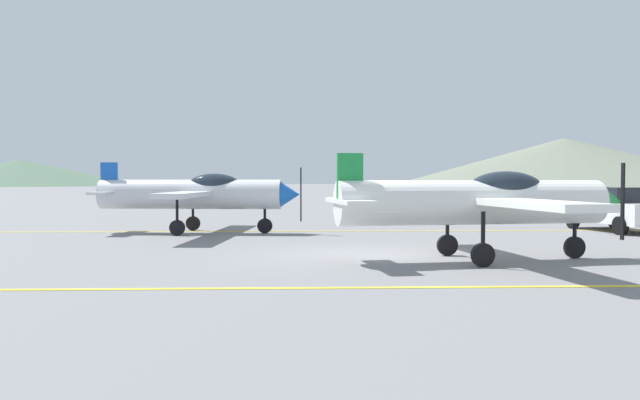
% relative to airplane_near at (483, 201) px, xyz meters
% --- Properties ---
extents(ground_plane, '(400.00, 400.00, 0.00)m').
position_rel_airplane_near_xyz_m(ground_plane, '(-2.94, 0.90, -1.42)').
color(ground_plane, slate).
extents(apron_line_near, '(80.00, 0.16, 0.01)m').
position_rel_airplane_near_xyz_m(apron_line_near, '(-2.94, -3.65, -1.41)').
color(apron_line_near, yellow).
rests_on(apron_line_near, ground_plane).
extents(apron_line_far, '(80.00, 0.16, 0.01)m').
position_rel_airplane_near_xyz_m(apron_line_far, '(-2.94, 8.38, -1.41)').
color(apron_line_far, yellow).
rests_on(apron_line_far, ground_plane).
extents(airplane_near, '(7.34, 8.41, 2.51)m').
position_rel_airplane_near_xyz_m(airplane_near, '(0.00, 0.00, 0.00)').
color(airplane_near, white).
rests_on(airplane_near, ground_plane).
extents(airplane_mid, '(7.32, 8.41, 2.51)m').
position_rel_airplane_near_xyz_m(airplane_mid, '(-7.90, 7.81, 0.00)').
color(airplane_mid, silver).
rests_on(airplane_mid, ground_plane).
extents(car_sedan, '(2.51, 4.52, 1.62)m').
position_rel_airplane_near_xyz_m(car_sedan, '(7.37, 8.07, -0.57)').
color(car_sedan, white).
rests_on(car_sedan, ground_plane).
extents(hill_left, '(65.40, 65.40, 6.94)m').
position_rel_airplane_near_xyz_m(hill_left, '(-79.26, 158.96, 2.05)').
color(hill_left, '#4C6651').
rests_on(hill_left, ground_plane).
extents(hill_centerleft, '(83.55, 83.55, 11.56)m').
position_rel_airplane_near_xyz_m(hill_centerleft, '(59.12, 133.96, 4.36)').
color(hill_centerleft, slate).
rests_on(hill_centerleft, ground_plane).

